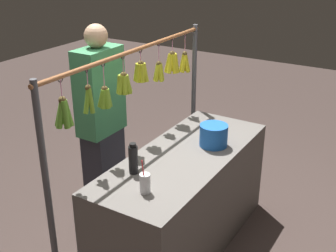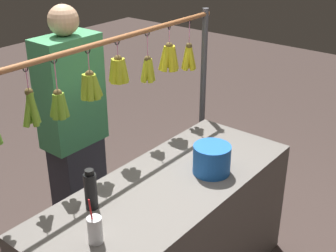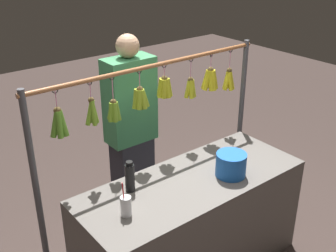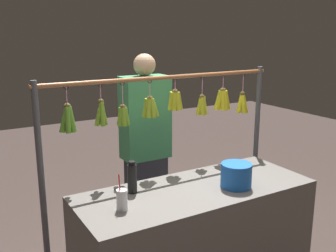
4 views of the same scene
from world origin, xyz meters
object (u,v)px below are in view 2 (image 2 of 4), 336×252
(water_bottle, at_px, (91,190))
(vendor_person, at_px, (75,138))
(blue_bucket, at_px, (212,159))
(drink_cup, at_px, (95,230))

(water_bottle, bearing_deg, vendor_person, -124.28)
(blue_bucket, bearing_deg, water_bottle, -22.44)
(drink_cup, height_order, vendor_person, vendor_person)
(drink_cup, relative_size, vendor_person, 0.14)
(water_bottle, height_order, drink_cup, drink_cup)
(blue_bucket, bearing_deg, drink_cup, -4.59)
(water_bottle, height_order, blue_bucket, water_bottle)
(blue_bucket, relative_size, drink_cup, 0.94)
(water_bottle, xyz_separation_m, drink_cup, (0.18, 0.22, -0.04))
(vendor_person, bearing_deg, drink_cup, 54.48)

